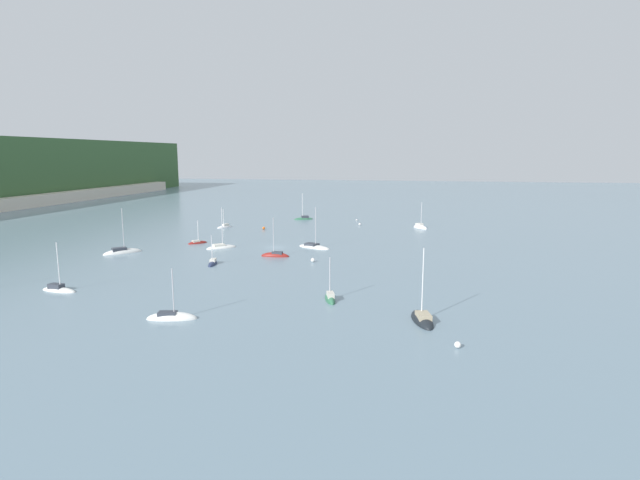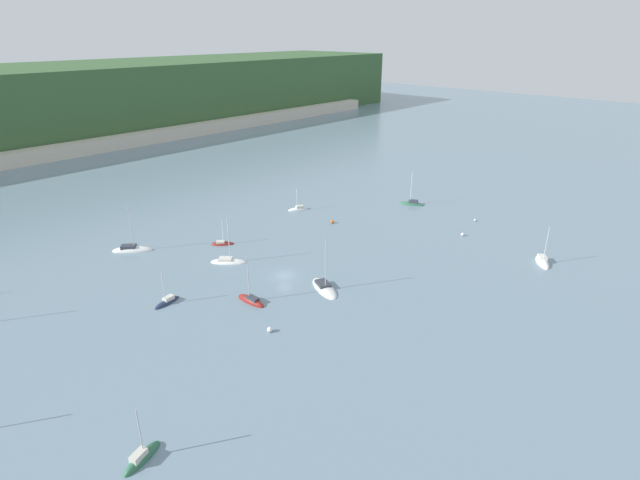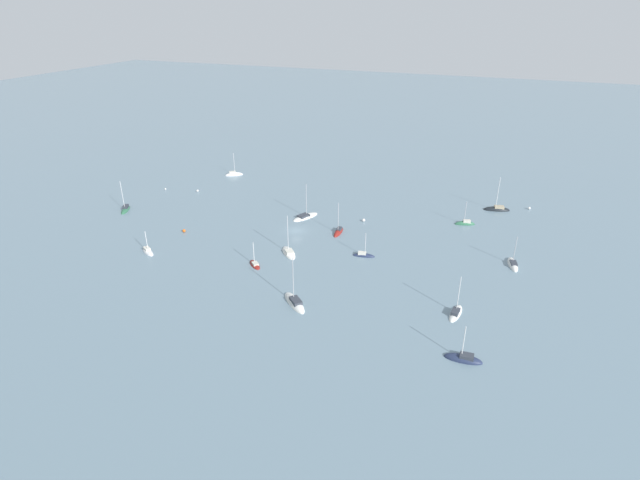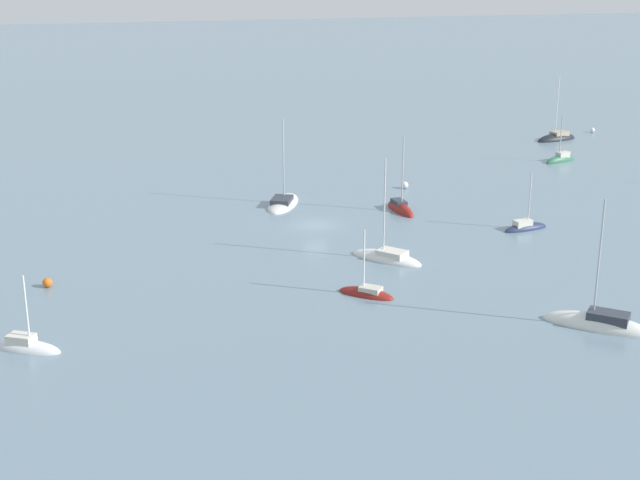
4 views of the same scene
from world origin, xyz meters
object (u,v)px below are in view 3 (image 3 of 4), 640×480
at_px(sailboat_12, 126,210).
at_px(sailboat_3, 295,303).
at_px(sailboat_9, 497,210).
at_px(mooring_buoy_3, 364,220).
at_px(sailboat_1, 513,265).
at_px(sailboat_4, 305,217).
at_px(sailboat_7, 148,252).
at_px(sailboat_2, 255,265).
at_px(mooring_buoy_0, 198,191).
at_px(mooring_buoy_1, 165,189).
at_px(sailboat_5, 456,313).
at_px(sailboat_6, 465,224).
at_px(sailboat_10, 289,253).
at_px(sailboat_11, 338,232).
at_px(mooring_buoy_2, 529,208).
at_px(mooring_buoy_4, 184,231).
at_px(sailboat_0, 463,359).
at_px(sailboat_8, 364,256).
at_px(sailboat_13, 234,175).

bearing_deg(sailboat_12, sailboat_3, 42.50).
distance_m(sailboat_9, mooring_buoy_3, 38.04).
distance_m(sailboat_1, sailboat_4, 52.98).
distance_m(sailboat_3, sailboat_7, 40.65).
relative_size(sailboat_2, mooring_buoy_0, 8.64).
height_order(sailboat_4, mooring_buoy_1, sailboat_4).
distance_m(sailboat_5, sailboat_6, 42.33).
bearing_deg(sailboat_12, sailboat_7, 25.27).
relative_size(sailboat_1, sailboat_10, 0.77).
bearing_deg(mooring_buoy_3, sailboat_4, 10.98).
relative_size(sailboat_11, mooring_buoy_2, 12.21).
distance_m(sailboat_11, mooring_buoy_4, 38.39).
bearing_deg(mooring_buoy_2, mooring_buoy_1, 12.89).
bearing_deg(mooring_buoy_2, mooring_buoy_3, 31.57).
relative_size(sailboat_3, mooring_buoy_0, 15.29).
distance_m(sailboat_0, sailboat_8, 38.25).
height_order(sailboat_10, mooring_buoy_3, sailboat_10).
relative_size(sailboat_4, mooring_buoy_3, 12.20).
distance_m(sailboat_3, mooring_buoy_0, 68.84).
relative_size(sailboat_2, sailboat_4, 0.61).
bearing_deg(sailboat_3, sailboat_13, -8.56).
height_order(sailboat_3, sailboat_11, sailboat_3).
height_order(sailboat_1, mooring_buoy_1, sailboat_1).
bearing_deg(mooring_buoy_4, sailboat_0, 160.80).
bearing_deg(mooring_buoy_0, sailboat_7, 107.57).
xyz_separation_m(sailboat_12, mooring_buoy_3, (-63.19, -16.33, 0.26)).
height_order(mooring_buoy_0, mooring_buoy_2, mooring_buoy_2).
bearing_deg(sailboat_13, sailboat_3, -88.15).
relative_size(sailboat_11, sailboat_12, 0.98).
height_order(sailboat_1, sailboat_3, sailboat_3).
height_order(sailboat_7, mooring_buoy_3, sailboat_7).
height_order(sailboat_8, mooring_buoy_0, sailboat_8).
relative_size(sailboat_1, sailboat_9, 0.73).
bearing_deg(sailboat_11, sailboat_12, -84.90).
xyz_separation_m(sailboat_6, sailboat_12, (88.01, 24.12, 0.03)).
xyz_separation_m(sailboat_2, sailboat_13, (35.57, -52.16, 0.03)).
bearing_deg(sailboat_0, sailboat_3, -11.93).
bearing_deg(mooring_buoy_1, sailboat_10, 154.94).
relative_size(sailboat_7, mooring_buoy_0, 8.75).
xyz_separation_m(sailboat_10, mooring_buoy_3, (-10.65, -23.47, 0.32)).
xyz_separation_m(sailboat_8, sailboat_9, (-26.18, -39.42, -0.01)).
distance_m(sailboat_4, mooring_buoy_4, 31.30).
xyz_separation_m(sailboat_3, sailboat_6, (-25.79, -49.76, 0.01)).
xyz_separation_m(sailboat_6, mooring_buoy_1, (87.85, 6.76, 0.16)).
xyz_separation_m(sailboat_7, sailboat_9, (-72.76, -55.62, -0.01)).
relative_size(sailboat_4, sailboat_10, 1.01).
height_order(sailboat_5, mooring_buoy_3, sailboat_5).
relative_size(sailboat_6, mooring_buoy_1, 13.35).
height_order(sailboat_4, mooring_buoy_0, sailboat_4).
bearing_deg(sailboat_12, sailboat_5, 53.70).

